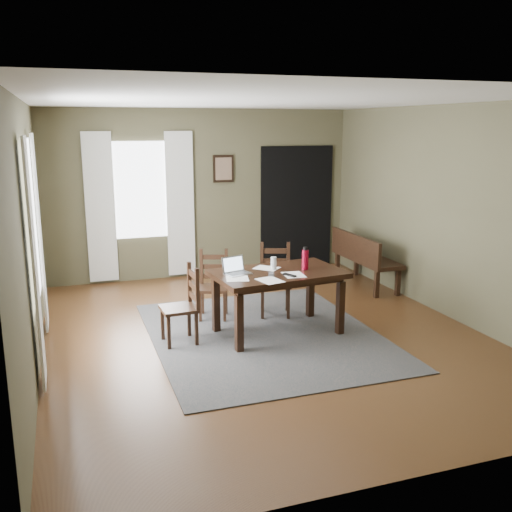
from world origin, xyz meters
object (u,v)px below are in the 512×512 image
object	(u,v)px
chair_end	(183,306)
water_bottle	(305,259)
bench	(362,255)
laptop	(236,269)
chair_back_right	(275,280)
dining_table	(278,279)
chair_back_left	(213,285)

from	to	relation	value
chair_end	water_bottle	bearing A→B (deg)	84.37
water_bottle	bench	bearing A→B (deg)	42.94
laptop	water_bottle	world-z (taller)	water_bottle
chair_back_right	laptop	world-z (taller)	laptop
dining_table	chair_end	distance (m)	1.16
chair_end	chair_back_right	xyz separation A→B (m)	(1.35, 0.61, 0.02)
chair_end	laptop	distance (m)	0.73
bench	laptop	distance (m)	2.88
chair_back_left	dining_table	bearing A→B (deg)	-35.42
chair_back_right	water_bottle	distance (m)	0.82
bench	water_bottle	size ratio (longest dim) A/B	5.34
dining_table	bench	bearing A→B (deg)	31.34
chair_back_left	bench	bearing A→B (deg)	34.46
chair_back_left	water_bottle	xyz separation A→B (m)	(0.91, -0.83, 0.46)
chair_back_right	water_bottle	size ratio (longest dim) A/B	3.42
bench	laptop	bearing A→B (deg)	120.36
chair_back_left	water_bottle	size ratio (longest dim) A/B	3.20
dining_table	bench	size ratio (longest dim) A/B	1.09
chair_end	bench	xyz separation A→B (m)	(3.10, 1.45, 0.05)
chair_back_right	bench	world-z (taller)	chair_back_right
dining_table	laptop	world-z (taller)	laptop
chair_back_right	laptop	xyz separation A→B (m)	(-0.72, -0.61, 0.36)
chair_end	chair_back_left	world-z (taller)	chair_end
chair_back_right	chair_back_left	bearing A→B (deg)	-171.02
dining_table	water_bottle	world-z (taller)	water_bottle
bench	water_bottle	world-z (taller)	water_bottle
chair_back_left	bench	world-z (taller)	chair_back_left
chair_end	laptop	bearing A→B (deg)	87.24
bench	chair_back_left	bearing A→B (deg)	105.24
dining_table	bench	world-z (taller)	bench
chair_end	bench	world-z (taller)	chair_end
chair_back_left	chair_back_right	size ratio (longest dim) A/B	0.94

